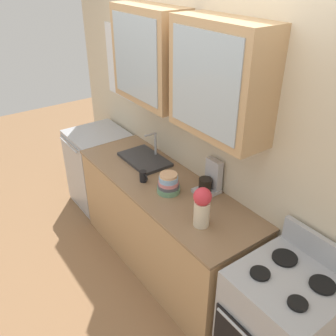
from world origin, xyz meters
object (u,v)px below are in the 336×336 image
Objects in this scene: bowl_stack at (169,184)px; sink_faucet at (145,159)px; dishwasher at (100,168)px; cup_near_sink at (143,176)px; stove_range at (279,328)px; vase at (202,206)px; coffee_maker at (210,180)px.

sink_faucet is at bearing 167.12° from bowl_stack.
dishwasher is (-0.88, -0.10, -0.49)m from sink_faucet.
bowl_stack is at bearing 17.64° from cup_near_sink.
vase reaches higher than stove_range.
sink_faucet is at bearing 6.53° from dishwasher.
sink_faucet is at bearing 145.68° from cup_near_sink.
sink_faucet reaches higher than dishwasher.
stove_range is at bearing 4.61° from cup_near_sink.
cup_near_sink is at bearing -175.39° from stove_range.
sink_faucet is 2.63× the size of bowl_stack.
bowl_stack reaches higher than cup_near_sink.
vase is 1.10× the size of coffee_maker.
stove_range is 0.97m from vase.
dishwasher is (-1.95, 0.09, -0.63)m from vase.
coffee_maker is at bearing 11.04° from sink_faucet.
vase is at bearing -172.39° from stove_range.
sink_faucet is at bearing -168.96° from coffee_maker.
coffee_maker is at bearing 38.75° from cup_near_sink.
sink_faucet is 1.62× the size of vase.
cup_near_sink is (-1.50, -0.12, 0.51)m from stove_range.
stove_range reaches higher than bowl_stack.
coffee_maker is (0.78, 0.15, 0.09)m from sink_faucet.
coffee_maker reaches higher than cup_near_sink.
coffee_maker reaches higher than dishwasher.
vase reaches higher than sink_faucet.
coffee_maker is (0.20, 0.28, 0.03)m from bowl_stack.
coffee_maker is (1.65, 0.25, 0.57)m from dishwasher.
sink_faucet is 1.01m from dishwasher.
stove_range is at bearing -3.02° from sink_faucet.
stove_range reaches higher than cup_near_sink.
vase reaches higher than cup_near_sink.
stove_range is 3.50× the size of vase.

